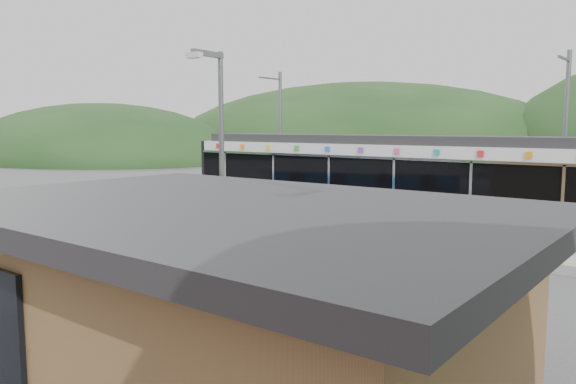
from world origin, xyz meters
The scene contains 9 objects.
ground centered at (0.00, 0.00, 0.00)m, with size 120.00×120.00×0.00m, color #4C4C4F.
hills centered at (6.19, 5.29, 0.00)m, with size 146.00×149.00×26.00m.
platform centered at (0.00, 3.30, 0.15)m, with size 26.00×3.20×0.30m, color #9E9E99.
yellow_line centered at (0.00, 2.00, 0.30)m, with size 26.00×0.10×0.01m, color yellow.
train centered at (1.40, 6.00, 2.06)m, with size 20.44×3.01×3.74m.
catenary_mast_west centered at (-7.00, 8.56, 3.65)m, with size 0.18×1.80×7.00m.
catenary_mast_east centered at (7.00, 8.56, 3.65)m, with size 0.18×1.80×7.00m.
station_shelter centered at (6.00, -9.01, 1.55)m, with size 9.20×6.20×3.00m.
lamp_post centered at (2.61, -5.76, 3.48)m, with size 0.36×1.04×5.83m.
Camera 1 is at (11.84, -15.03, 4.13)m, focal length 35.00 mm.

